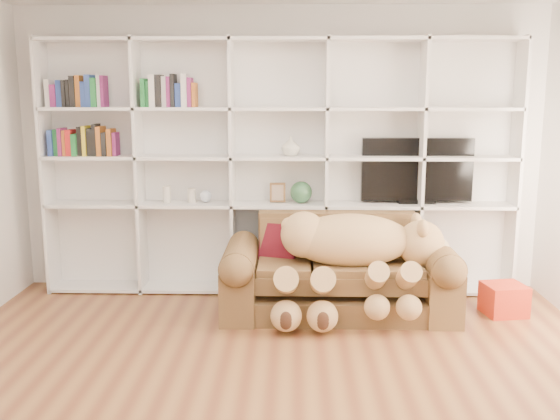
{
  "coord_description": "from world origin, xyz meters",
  "views": [
    {
      "loc": [
        0.15,
        -3.52,
        1.9
      ],
      "look_at": [
        0.02,
        1.63,
        0.92
      ],
      "focal_mm": 40.0,
      "sensor_mm": 36.0,
      "label": 1
    }
  ],
  "objects_px": {
    "sofa": "(338,277)",
    "teddy_bear": "(352,252)",
    "gift_box": "(504,299)",
    "tv": "(417,171)"
  },
  "relations": [
    {
      "from": "sofa",
      "to": "teddy_bear",
      "type": "height_order",
      "value": "teddy_bear"
    },
    {
      "from": "sofa",
      "to": "tv",
      "type": "xyz_separation_m",
      "value": [
        0.77,
        0.64,
        0.85
      ]
    },
    {
      "from": "sofa",
      "to": "gift_box",
      "type": "height_order",
      "value": "sofa"
    },
    {
      "from": "teddy_bear",
      "to": "gift_box",
      "type": "distance_m",
      "value": 1.42
    },
    {
      "from": "teddy_bear",
      "to": "gift_box",
      "type": "bearing_deg",
      "value": 3.47
    },
    {
      "from": "tv",
      "to": "gift_box",
      "type": "bearing_deg",
      "value": -44.88
    },
    {
      "from": "sofa",
      "to": "tv",
      "type": "relative_size",
      "value": 1.91
    },
    {
      "from": "gift_box",
      "to": "tv",
      "type": "bearing_deg",
      "value": 135.12
    },
    {
      "from": "sofa",
      "to": "gift_box",
      "type": "xyz_separation_m",
      "value": [
        1.44,
        -0.03,
        -0.18
      ]
    },
    {
      "from": "teddy_bear",
      "to": "tv",
      "type": "relative_size",
      "value": 1.46
    }
  ]
}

